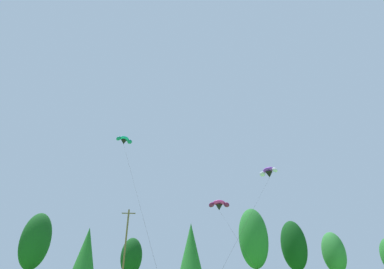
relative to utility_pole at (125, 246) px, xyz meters
The scene contains 11 objects.
treeline_tree_b 21.94m from the utility_pole, 148.67° to the left, with size 5.31×5.31×12.99m.
treeline_tree_c 15.80m from the utility_pole, 126.38° to the left, with size 3.93×3.93×10.58m.
treeline_tree_d 13.69m from the utility_pole, 93.07° to the left, with size 4.17×4.17×8.78m.
treeline_tree_e 16.48m from the utility_pole, 48.38° to the left, with size 4.15×4.15×11.58m.
treeline_tree_f 25.12m from the utility_pole, 23.26° to the left, with size 5.62×5.62×14.14m.
treeline_tree_g 35.83m from the utility_pole, 23.74° to the left, with size 5.21×5.21×12.61m.
treeline_tree_h 43.41m from the utility_pole, 19.08° to the left, with size 4.59×4.59×10.35m.
utility_pole is the anchor object (origin of this frame).
parafoil_kite_high_teal 16.25m from the utility_pole, 97.47° to the right, with size 8.53×17.26×19.96m.
parafoil_kite_mid_purple 25.85m from the utility_pole, ahead, with size 12.92×15.45×16.77m.
parafoil_kite_far_magenta 16.49m from the utility_pole, ahead, with size 3.82×22.52×12.09m.
Camera 1 is at (-3.54, -3.21, 2.00)m, focal length 25.58 mm.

